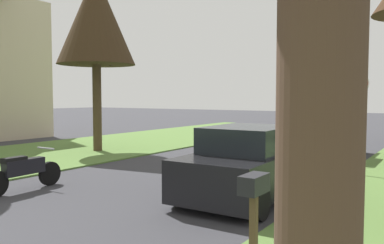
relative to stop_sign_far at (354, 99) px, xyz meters
name	(u,v)px	position (x,y,z in m)	size (l,w,h in m)	color
stop_sign_far	(354,99)	(0.00, 0.00, 0.00)	(0.81, 0.59, 2.93)	#9EA0A5
street_tree_left_mid_b	(96,19)	(-9.69, -0.58, 3.15)	(3.10, 3.10, 7.16)	#473823
parked_sedan_black	(252,164)	(-1.37, -3.63, -1.44)	(2.03, 4.44, 1.57)	black
parked_sedan_silver	(326,138)	(-1.57, 3.01, -1.44)	(2.03, 4.44, 1.57)	#BCBCC1
parked_motorcycle	(23,171)	(-6.00, -6.28, -1.68)	(0.60, 2.05, 0.97)	black
curbside_mailbox	(254,197)	(0.51, -7.53, -1.11)	(0.22, 0.44, 1.27)	brown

